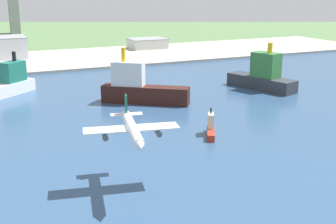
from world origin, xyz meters
name	(u,v)px	position (x,y,z in m)	size (l,w,h in m)	color
ground_plane	(61,106)	(0.00, 300.00, 0.00)	(2400.00, 2400.00, 0.00)	#527346
water_bay	(82,131)	(0.00, 240.00, 0.07)	(840.00, 360.00, 0.15)	#2D4C70
industrial_pier	(25,62)	(0.00, 490.00, 1.25)	(840.00, 140.00, 2.50)	#A9A397
airplane_landing	(132,129)	(1.29, 160.31, 24.81)	(38.11, 42.70, 13.23)	white
cargo_ship	(140,88)	(51.68, 284.73, 10.40)	(55.64, 44.44, 37.79)	#381914
tugboat_small	(211,128)	(61.45, 204.25, 4.27)	(12.80, 19.43, 14.37)	#B22D1E
ferry_boat	(8,83)	(-28.69, 347.39, 8.77)	(46.17, 41.39, 30.91)	white
container_barge	(263,76)	(153.82, 285.68, 10.56)	(32.12, 58.70, 36.57)	#2D3338
warehouse_annex	(147,43)	(153.36, 527.12, 8.62)	(44.59, 34.46, 12.20)	silver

